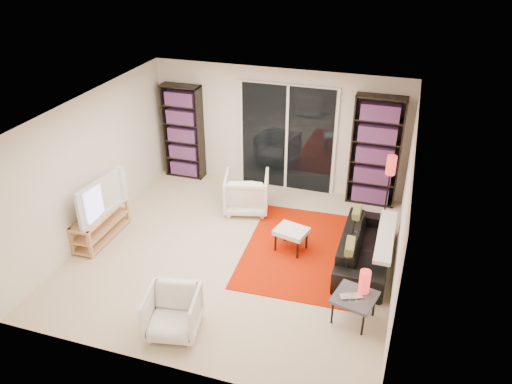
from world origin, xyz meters
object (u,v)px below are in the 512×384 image
tv_stand (101,225)px  ottoman (291,232)px  armchair_back (247,192)px  side_table (355,299)px  bookshelf_right (375,152)px  floor_lamp (390,173)px  armchair_front (173,312)px  bookshelf_left (183,132)px  sofa (366,248)px

tv_stand → ottoman: tv_stand is taller
armchair_back → side_table: armchair_back is taller
bookshelf_right → floor_lamp: (0.32, -0.57, -0.11)m
armchair_back → armchair_front: 3.28m
bookshelf_right → armchair_back: 2.47m
tv_stand → ottoman: (3.14, 0.62, 0.08)m
bookshelf_left → tv_stand: bookshelf_left is taller
ottoman → floor_lamp: (1.37, 1.44, 0.60)m
armchair_back → floor_lamp: 2.58m
bookshelf_right → tv_stand: 5.02m
armchair_back → armchair_front: bearing=77.3°
side_table → ottoman: bearing=131.9°
tv_stand → sofa: sofa is taller
bookshelf_right → tv_stand: size_ratio=1.72×
side_table → armchair_front: bearing=-157.3°
side_table → bookshelf_left: bearing=140.1°
armchair_front → side_table: bearing=11.7°
tv_stand → floor_lamp: (4.52, 2.06, 0.68)m
ottoman → floor_lamp: floor_lamp is taller
bookshelf_right → side_table: (0.13, -3.33, -0.69)m
floor_lamp → armchair_back: bearing=-170.4°
side_table → tv_stand: bearing=170.7°
tv_stand → floor_lamp: 5.01m
bookshelf_right → ottoman: (-1.06, -2.01, -0.71)m
sofa → armchair_front: bearing=136.2°
armchair_front → ottoman: 2.47m
sofa → side_table: bearing=-179.4°
bookshelf_left → sofa: bookshelf_left is taller
ottoman → armchair_front: bearing=-114.4°
bookshelf_left → bookshelf_right: bearing=-0.0°
ottoman → side_table: 1.78m
sofa → floor_lamp: size_ratio=1.53×
bookshelf_right → tv_stand: bookshelf_right is taller
tv_stand → sofa: bearing=8.3°
bookshelf_left → armchair_front: 4.66m
bookshelf_left → sofa: (3.99, -2.00, -0.70)m
sofa → side_table: size_ratio=2.96×
sofa → armchair_back: armchair_back is taller
bookshelf_left → bookshelf_right: size_ratio=0.93×
armchair_back → bookshelf_left: bearing=-44.4°
armchair_back → armchair_front: (0.08, -3.27, -0.05)m
sofa → ottoman: bearing=91.1°
sofa → side_table: 1.34m
bookshelf_left → ottoman: (2.79, -2.01, -0.63)m
sofa → floor_lamp: (0.18, 1.43, 0.66)m
ottoman → side_table: (1.19, -1.33, 0.02)m
bookshelf_right → armchair_front: 4.79m
bookshelf_left → bookshelf_right: (3.85, -0.00, 0.07)m
sofa → floor_lamp: 1.59m
side_table → floor_lamp: (0.18, 2.77, 0.58)m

